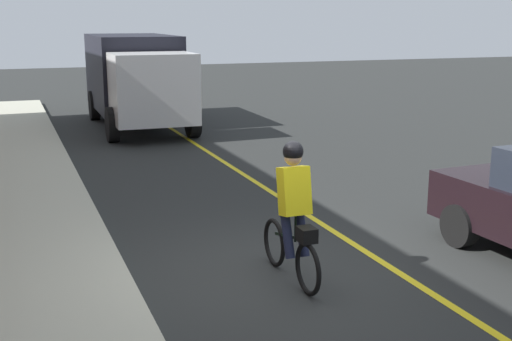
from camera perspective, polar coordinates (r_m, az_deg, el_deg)
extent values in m
plane|color=#252726|center=(8.85, 1.51, -9.00)|extent=(80.00, 80.00, 0.00)
cube|color=yellow|center=(9.53, 10.53, -7.57)|extent=(36.00, 0.12, 0.01)
torus|color=black|center=(9.10, 1.57, -6.15)|extent=(0.66, 0.07, 0.66)
torus|color=black|center=(8.20, 4.45, -8.36)|extent=(0.66, 0.07, 0.66)
cube|color=black|center=(8.57, 2.95, -5.63)|extent=(0.93, 0.05, 0.24)
cylinder|color=black|center=(8.39, 3.38, -4.96)|extent=(0.03, 0.03, 0.35)
cube|color=yellow|center=(8.30, 3.28, -1.74)|extent=(0.34, 0.36, 0.63)
sphere|color=tan|center=(8.25, 3.18, 1.17)|extent=(0.22, 0.22, 0.22)
sphere|color=black|center=(8.24, 3.18, 1.64)|extent=(0.26, 0.26, 0.26)
cylinder|color=#191E38|center=(8.39, 2.67, -5.30)|extent=(0.34, 0.12, 0.65)
cylinder|color=#191E38|center=(8.47, 3.91, -5.14)|extent=(0.34, 0.12, 0.65)
cube|color=black|center=(8.10, 4.35, -5.47)|extent=(0.24, 0.20, 0.18)
cylinder|color=black|center=(10.29, 16.97, -4.52)|extent=(0.65, 0.25, 0.64)
cube|color=black|center=(21.82, -10.52, 8.28)|extent=(4.81, 2.49, 2.30)
cube|color=silver|center=(18.48, -8.76, 6.93)|extent=(1.86, 2.24, 1.90)
cylinder|color=black|center=(18.98, -5.41, 4.28)|extent=(0.97, 0.32, 0.96)
cylinder|color=black|center=(18.56, -12.14, 3.86)|extent=(0.97, 0.32, 0.96)
cylinder|color=black|center=(23.17, -8.09, 5.76)|extent=(0.97, 0.32, 0.96)
cylinder|color=black|center=(22.83, -13.62, 5.42)|extent=(0.97, 0.32, 0.96)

